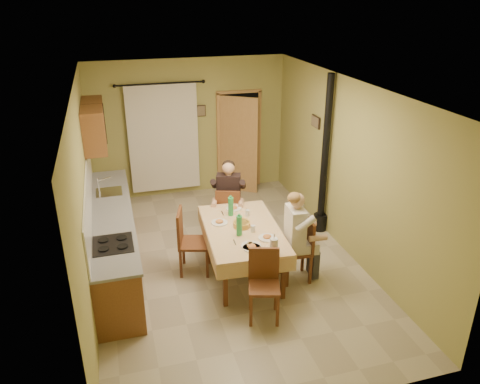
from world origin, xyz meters
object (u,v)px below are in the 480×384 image
object	(u,v)px
man_far	(229,192)
man_right	(297,227)
chair_left	(194,254)
chair_far	(229,223)
stove_flue	(323,177)
dining_table	(242,250)
chair_near	(264,299)
chair_right	(296,262)

from	to	relation	value
man_far	man_right	xyz separation A→B (m)	(0.64, -1.49, 0.00)
chair_left	man_right	distance (m)	1.66
man_far	chair_far	bearing A→B (deg)	-90.00
man_right	stove_flue	size ratio (longest dim) A/B	0.50
man_far	dining_table	bearing A→B (deg)	-75.24
dining_table	chair_near	world-z (taller)	chair_near
chair_left	stove_flue	size ratio (longest dim) A/B	0.37
dining_table	chair_right	xyz separation A→B (m)	(0.73, -0.39, -0.09)
chair_right	man_far	world-z (taller)	man_far
chair_right	stove_flue	distance (m)	1.83
chair_near	man_far	world-z (taller)	man_far
chair_far	chair_near	size ratio (longest dim) A/B	1.01
chair_far	chair_near	xyz separation A→B (m)	(-0.11, -2.20, -0.00)
dining_table	chair_left	size ratio (longest dim) A/B	1.85
dining_table	man_far	world-z (taller)	man_far
man_right	chair_right	bearing A→B (deg)	-90.00
dining_table	chair_near	xyz separation A→B (m)	(-0.03, -1.12, -0.09)
dining_table	man_right	distance (m)	0.95
stove_flue	chair_far	bearing A→B (deg)	175.19
chair_right	chair_far	bearing A→B (deg)	28.19
chair_near	chair_left	xyz separation A→B (m)	(-0.67, 1.36, 0.00)
dining_table	chair_right	distance (m)	0.83
dining_table	chair_right	world-z (taller)	chair_right
chair_near	chair_right	size ratio (longest dim) A/B	0.99
chair_left	stove_flue	xyz separation A→B (m)	(2.44, 0.69, 0.73)
dining_table	chair_right	bearing A→B (deg)	-24.69
man_far	stove_flue	size ratio (longest dim) A/B	0.50
chair_right	chair_left	size ratio (longest dim) A/B	0.95
stove_flue	chair_left	bearing A→B (deg)	-164.13
dining_table	man_right	bearing A→B (deg)	-25.09
dining_table	stove_flue	world-z (taller)	stove_flue
chair_near	man_right	xyz separation A→B (m)	(0.75, 0.73, 0.59)
chair_right	chair_left	world-z (taller)	chair_left
dining_table	chair_far	distance (m)	1.09
chair_left	stove_flue	world-z (taller)	stove_flue
chair_near	man_far	distance (m)	2.29
chair_left	man_far	bearing A→B (deg)	152.94
chair_far	chair_right	bearing A→B (deg)	-47.36
chair_left	chair_near	bearing A→B (deg)	41.67
chair_right	man_right	distance (m)	0.59
chair_right	man_far	distance (m)	1.73
chair_near	chair_far	bearing A→B (deg)	-76.66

